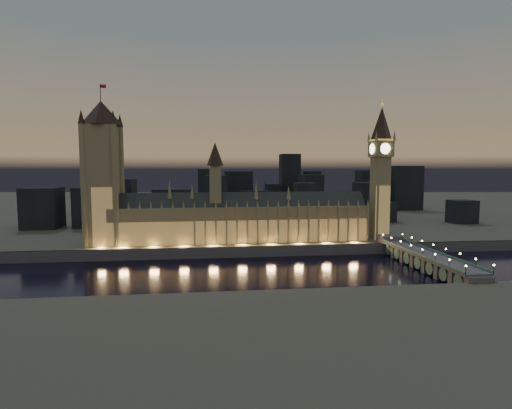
{
  "coord_description": "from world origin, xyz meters",
  "views": [
    {
      "loc": [
        -30.84,
        -249.79,
        65.16
      ],
      "look_at": [
        5.0,
        55.0,
        38.0
      ],
      "focal_mm": 28.0,
      "sensor_mm": 36.0,
      "label": 1
    }
  ],
  "objects": [
    {
      "name": "embankment_wall",
      "position": [
        0.0,
        41.0,
        4.0
      ],
      "size": [
        2000.0,
        2.5,
        8.0
      ],
      "primitive_type": "cube",
      "color": "#4C4255",
      "rests_on": "ground"
    },
    {
      "name": "elizabeth_tower",
      "position": [
        108.0,
        61.93,
        71.44
      ],
      "size": [
        18.0,
        18.0,
        113.65
      ],
      "color": "#887F52",
      "rests_on": "north_bank"
    },
    {
      "name": "river_boat",
      "position": [
        129.59,
        -58.0,
        1.56
      ],
      "size": [
        42.69,
        12.0,
        4.5
      ],
      "color": "#4C4255",
      "rests_on": "ground"
    },
    {
      "name": "city_backdrop",
      "position": [
        33.16,
        247.97,
        31.27
      ],
      "size": [
        473.79,
        215.63,
        78.95
      ],
      "color": "black",
      "rests_on": "north_bank"
    },
    {
      "name": "westminster_bridge",
      "position": [
        109.59,
        -3.46,
        6.0
      ],
      "size": [
        16.76,
        113.0,
        15.9
      ],
      "color": "#4C4255",
      "rests_on": "ground"
    },
    {
      "name": "palace_of_westminster",
      "position": [
        -6.98,
        61.75,
        26.37
      ],
      "size": [
        202.0,
        23.55,
        78.0
      ],
      "color": "#887F52",
      "rests_on": "north_bank"
    },
    {
      "name": "ground_plane",
      "position": [
        0.0,
        0.0,
        0.0
      ],
      "size": [
        2000.0,
        2000.0,
        0.0
      ],
      "primitive_type": "plane",
      "color": "black",
      "rests_on": "ground"
    },
    {
      "name": "victoria_tower",
      "position": [
        -110.0,
        61.92,
        67.38
      ],
      "size": [
        31.68,
        31.68,
        119.72
      ],
      "color": "#887F52",
      "rests_on": "north_bank"
    },
    {
      "name": "north_bank",
      "position": [
        0.0,
        520.0,
        4.0
      ],
      "size": [
        2000.0,
        960.0,
        8.0
      ],
      "primitive_type": "cube",
      "color": "#3E4330",
      "rests_on": "ground"
    }
  ]
}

